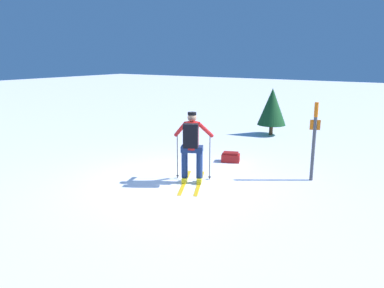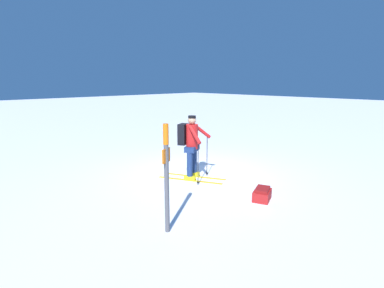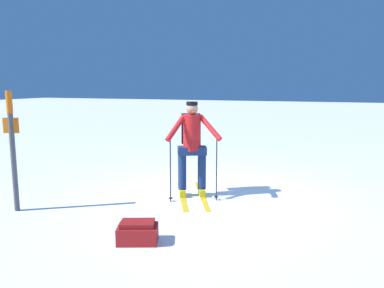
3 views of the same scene
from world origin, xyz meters
TOP-DOWN VIEW (x-y plane):
  - ground_plane at (0.00, 0.00)m, footprint 80.00×80.00m
  - skier at (-0.13, 0.42)m, footprint 1.80×1.19m
  - dropped_backpack at (-2.30, 0.33)m, footprint 0.50×0.60m
  - trail_marker at (-1.91, 2.74)m, footprint 0.11×0.23m

SIDE VIEW (x-z plane):
  - ground_plane at x=0.00m, z-range 0.00..0.00m
  - dropped_backpack at x=-2.30m, z-range -0.01..0.27m
  - skier at x=-0.13m, z-range 0.13..1.83m
  - trail_marker at x=-1.91m, z-range 0.17..2.08m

